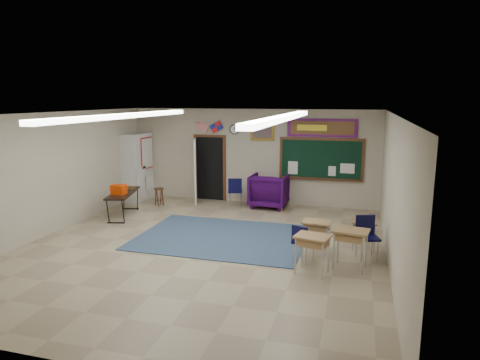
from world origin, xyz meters
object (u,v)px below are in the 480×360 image
(wooden_stool, at_px, (159,197))
(wingback_armchair, at_px, (269,191))
(student_desk_front_left, at_px, (316,235))
(student_desk_front_right, at_px, (364,233))
(folding_table, at_px, (123,203))

(wooden_stool, bearing_deg, wingback_armchair, 12.72)
(student_desk_front_left, height_order, student_desk_front_right, student_desk_front_left)
(wingback_armchair, distance_m, wooden_stool, 3.46)
(student_desk_front_right, bearing_deg, wingback_armchair, 133.53)
(student_desk_front_right, bearing_deg, folding_table, 173.24)
(wingback_armchair, distance_m, folding_table, 4.37)
(student_desk_front_right, relative_size, wooden_stool, 1.19)
(wingback_armchair, distance_m, student_desk_front_right, 4.23)
(student_desk_front_left, relative_size, wooden_stool, 1.30)
(wooden_stool, bearing_deg, student_desk_front_right, -21.06)
(folding_table, bearing_deg, wingback_armchair, 15.30)
(student_desk_front_right, xyz_separation_m, wooden_stool, (-6.19, 2.39, -0.08))
(wooden_stool, bearing_deg, folding_table, -106.76)
(wingback_armchair, xyz_separation_m, folding_table, (-3.79, -2.17, -0.13))
(wingback_armchair, bearing_deg, student_desk_front_right, 133.26)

